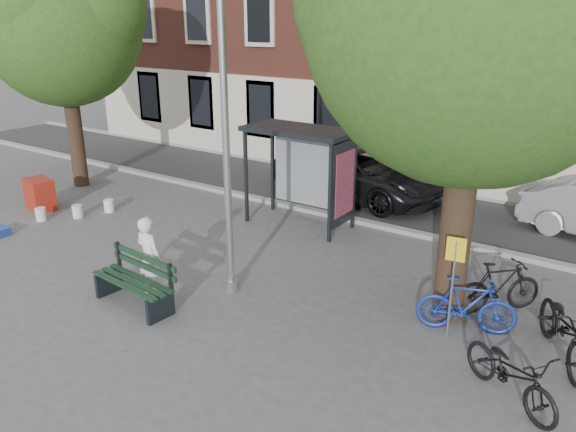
% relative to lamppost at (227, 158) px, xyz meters
% --- Properties ---
extents(ground, '(90.00, 90.00, 0.00)m').
position_rel_lamppost_xyz_m(ground, '(0.00, 0.00, -2.78)').
color(ground, '#4C4C4F').
rests_on(ground, ground).
extents(road, '(40.00, 4.00, 0.01)m').
position_rel_lamppost_xyz_m(road, '(0.00, 7.00, -2.78)').
color(road, '#28282B').
rests_on(road, ground).
extents(curb_near, '(40.00, 0.25, 0.12)m').
position_rel_lamppost_xyz_m(curb_near, '(0.00, 5.00, -2.72)').
color(curb_near, gray).
rests_on(curb_near, ground).
extents(curb_far, '(40.00, 0.25, 0.12)m').
position_rel_lamppost_xyz_m(curb_far, '(0.00, 9.00, -2.72)').
color(curb_far, gray).
rests_on(curb_far, ground).
extents(lamppost, '(0.28, 0.35, 6.11)m').
position_rel_lamppost_xyz_m(lamppost, '(0.00, 0.00, 0.00)').
color(lamppost, '#9EA0A3').
rests_on(lamppost, ground).
extents(tree_left, '(5.18, 4.86, 7.40)m').
position_rel_lamppost_xyz_m(tree_left, '(-8.99, 2.88, 2.43)').
color(tree_left, black).
rests_on(tree_left, ground).
extents(bus_shelter, '(2.85, 1.45, 2.62)m').
position_rel_lamppost_xyz_m(bus_shelter, '(-0.61, 4.11, -0.87)').
color(bus_shelter, '#1E2328').
rests_on(bus_shelter, ground).
extents(painter, '(0.63, 0.43, 1.66)m').
position_rel_lamppost_xyz_m(painter, '(-1.20, -1.05, -1.95)').
color(painter, white).
rests_on(painter, ground).
extents(bench, '(1.95, 0.78, 0.98)m').
position_rel_lamppost_xyz_m(bench, '(-1.14, -1.50, -2.33)').
color(bench, '#1E2328').
rests_on(bench, ground).
extents(bike_a, '(1.85, 1.51, 0.95)m').
position_rel_lamppost_xyz_m(bike_a, '(5.58, -0.38, -2.31)').
color(bike_a, black).
rests_on(bike_a, ground).
extents(bike_b, '(1.79, 1.08, 1.04)m').
position_rel_lamppost_xyz_m(bike_b, '(4.44, 1.15, -2.26)').
color(bike_b, navy).
rests_on(bike_b, ground).
extents(bike_c, '(1.63, 2.19, 1.10)m').
position_rel_lamppost_xyz_m(bike_c, '(6.00, 1.20, -2.23)').
color(bike_c, black).
rests_on(bike_c, ground).
extents(bike_d, '(1.54, 1.58, 1.03)m').
position_rel_lamppost_xyz_m(bike_d, '(4.70, 2.22, -2.27)').
color(bike_d, black).
rests_on(bike_d, ground).
extents(car_dark, '(5.70, 3.15, 1.51)m').
position_rel_lamppost_xyz_m(car_dark, '(-0.84, 7.07, -2.03)').
color(car_dark, black).
rests_on(car_dark, ground).
extents(red_stand, '(1.00, 0.77, 0.90)m').
position_rel_lamppost_xyz_m(red_stand, '(-7.84, 0.79, -2.33)').
color(red_stand, maroon).
rests_on(red_stand, ground).
extents(bucket_a, '(0.32, 0.32, 0.36)m').
position_rel_lamppost_xyz_m(bucket_a, '(-7.00, 0.23, -2.60)').
color(bucket_a, silver).
rests_on(bucket_a, ground).
extents(bucket_b, '(0.31, 0.31, 0.36)m').
position_rel_lamppost_xyz_m(bucket_b, '(-6.36, 0.94, -2.60)').
color(bucket_b, silver).
rests_on(bucket_b, ground).
extents(bucket_c, '(0.28, 0.28, 0.36)m').
position_rel_lamppost_xyz_m(bucket_c, '(-6.05, 1.77, -2.60)').
color(bucket_c, white).
rests_on(bucket_c, ground).
extents(notice_sign, '(0.32, 0.08, 1.87)m').
position_rel_lamppost_xyz_m(notice_sign, '(4.24, 0.83, -1.44)').
color(notice_sign, '#9EA0A3').
rests_on(notice_sign, ground).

